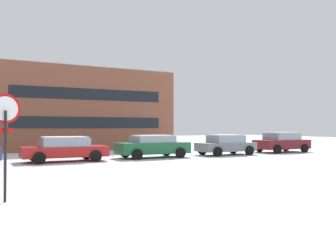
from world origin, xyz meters
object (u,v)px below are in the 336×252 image
object	(u,v)px
parked_car_gray	(226,145)
parked_car_red	(65,149)
stop_sign	(5,126)
parked_car_green	(153,146)
parked_car_maroon	(282,142)

from	to	relation	value
parked_car_gray	parked_car_red	bearing A→B (deg)	178.53
stop_sign	parked_car_red	distance (m)	11.37
stop_sign	parked_car_gray	world-z (taller)	stop_sign
parked_car_red	parked_car_gray	xyz separation A→B (m)	(10.87, -0.28, -0.00)
parked_car_green	parked_car_maroon	world-z (taller)	parked_car_maroon
parked_car_gray	parked_car_maroon	bearing A→B (deg)	2.00
stop_sign	parked_car_maroon	distance (m)	22.81
stop_sign	parked_car_green	bearing A→B (deg)	48.73
parked_car_maroon	stop_sign	bearing A→B (deg)	-152.49
parked_car_green	parked_car_maroon	size ratio (longest dim) A/B	1.06
parked_car_red	parked_car_maroon	distance (m)	16.31
stop_sign	parked_car_gray	xyz separation A→B (m)	(14.77, 10.33, -1.22)
parked_car_gray	parked_car_green	bearing A→B (deg)	176.83
parked_car_green	parked_car_maroon	xyz separation A→B (m)	(10.87, -0.11, 0.04)
parked_car_red	parked_car_maroon	xyz separation A→B (m)	(16.31, -0.09, 0.06)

